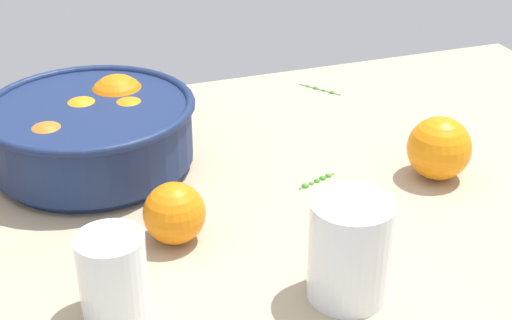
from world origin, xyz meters
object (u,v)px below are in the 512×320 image
loose_orange_0 (174,213)px  second_glass (349,256)px  juice_glass (113,280)px  fruit_bowl (94,130)px  loose_orange_4 (439,148)px

loose_orange_0 → second_glass: bearing=-47.4°
second_glass → loose_orange_0: (-14.13, 15.39, -1.13)cm
juice_glass → loose_orange_0: size_ratio=1.23×
fruit_bowl → loose_orange_0: size_ratio=3.89×
loose_orange_0 → loose_orange_4: 35.99cm
second_glass → loose_orange_0: 20.92cm
juice_glass → fruit_bowl: bearing=84.5°
juice_glass → loose_orange_4: (44.48, 13.02, 0.42)cm
juice_glass → second_glass: 23.35cm
fruit_bowl → loose_orange_0: bearing=-74.8°
second_glass → loose_orange_0: bearing=132.6°
fruit_bowl → juice_glass: fruit_bowl is taller
loose_orange_0 → loose_orange_4: (35.87, 2.88, 0.61)cm
fruit_bowl → second_glass: second_glass is taller
loose_orange_4 → juice_glass: bearing=-163.7°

